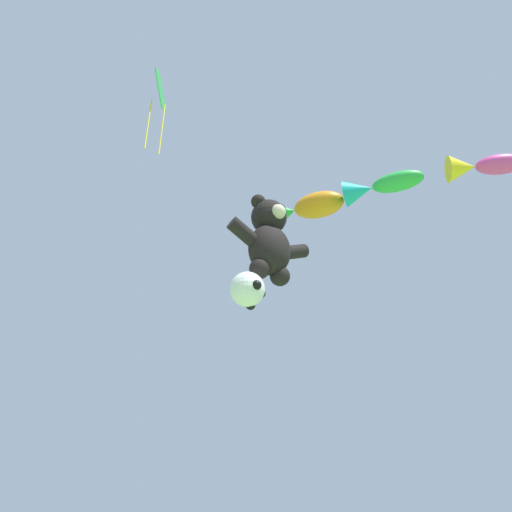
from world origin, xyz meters
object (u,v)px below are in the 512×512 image
Objects in this scene: fish_kite_emerald at (378,186)px; soccer_ball_kite at (248,289)px; teddy_bear_kite at (269,239)px; diamond_kite at (160,95)px; fish_kite_magenta at (481,166)px; fish_kite_tangerine at (300,209)px.

soccer_ball_kite is at bearing 152.89° from fish_kite_emerald.
diamond_kite is (-3.49, -0.19, 2.95)m from teddy_bear_kite.
soccer_ball_kite is at bearing 137.10° from fish_kite_magenta.
soccer_ball_kite is 6.60m from fish_kite_magenta.
fish_kite_emerald is (1.03, -2.13, -0.09)m from fish_kite_tangerine.
fish_kite_magenta is (1.10, -2.35, -0.45)m from fish_kite_emerald.
fish_kite_emerald reaches higher than soccer_ball_kite.
fish_kite_emerald is (3.20, -1.64, 3.47)m from soccer_ball_kite.
fish_kite_tangerine is 4.99m from fish_kite_magenta.
fish_kite_magenta is at bearing -42.90° from soccer_ball_kite.
diamond_kite reaches higher than fish_kite_magenta.
teddy_bear_kite is at bearing -163.04° from fish_kite_tangerine.
fish_kite_magenta is (4.30, -3.99, 3.03)m from soccer_ball_kite.
teddy_bear_kite is 1.15× the size of fish_kite_emerald.
fish_kite_magenta is at bearing -65.04° from fish_kite_emerald.
soccer_ball_kite is 0.32× the size of diamond_kite.
diamond_kite is at bearing -176.98° from soccer_ball_kite.
fish_kite_emerald reaches higher than fish_kite_magenta.
fish_kite_tangerine is (2.17, 0.49, 3.56)m from soccer_ball_kite.
fish_kite_tangerine reaches higher than fish_kite_magenta.
fish_kite_magenta reaches higher than soccer_ball_kite.
soccer_ball_kite is at bearing -176.78° from teddy_bear_kite.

